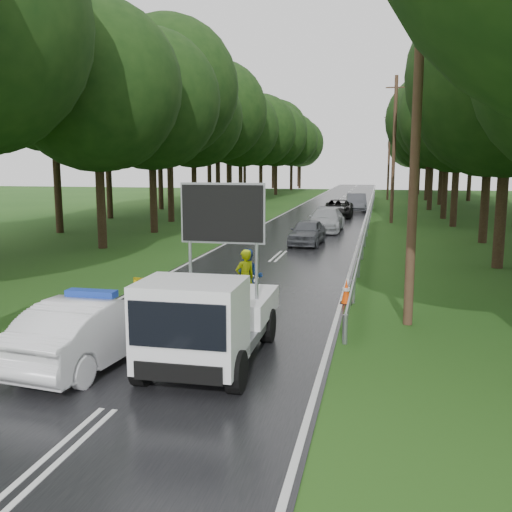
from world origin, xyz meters
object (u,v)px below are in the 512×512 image
(civilian, at_px, (249,278))
(queue_car_second, at_px, (326,220))
(officer, at_px, (245,279))
(police_sedan, at_px, (93,330))
(work_truck, at_px, (208,318))
(queue_car_fourth, at_px, (356,202))
(queue_car_first, at_px, (307,232))
(barrier, at_px, (177,291))
(queue_car_third, at_px, (338,209))

(civilian, relative_size, queue_car_second, 0.35)
(officer, xyz_separation_m, civilian, (0.07, 0.19, -0.01))
(police_sedan, relative_size, work_truck, 0.96)
(work_truck, height_order, officer, work_truck)
(officer, distance_m, queue_car_fourth, 34.72)
(queue_car_second, bearing_deg, queue_car_first, -91.78)
(work_truck, bearing_deg, queue_car_second, 89.18)
(officer, distance_m, queue_car_first, 13.23)
(queue_car_first, distance_m, queue_car_second, 6.01)
(police_sedan, height_order, work_truck, work_truck)
(queue_car_first, height_order, queue_car_fourth, queue_car_fourth)
(police_sedan, xyz_separation_m, officer, (2.02, 5.22, 0.14))
(queue_car_second, bearing_deg, police_sedan, -93.98)
(queue_car_fourth, bearing_deg, barrier, -99.26)
(barrier, relative_size, queue_car_first, 0.68)
(civilian, relative_size, queue_car_first, 0.44)
(officer, relative_size, queue_car_fourth, 0.37)
(work_truck, distance_m, queue_car_third, 33.50)
(barrier, bearing_deg, work_truck, -51.18)
(barrier, height_order, queue_car_second, queue_car_second)
(queue_car_first, bearing_deg, officer, -87.69)
(queue_car_second, bearing_deg, officer, -89.62)
(officer, bearing_deg, barrier, 7.74)
(queue_car_third, bearing_deg, work_truck, -90.77)
(civilian, bearing_deg, officer, -124.74)
(police_sedan, bearing_deg, queue_car_third, -87.77)
(police_sedan, bearing_deg, officer, -104.55)
(officer, bearing_deg, work_truck, 49.90)
(police_sedan, relative_size, queue_car_third, 0.91)
(officer, bearing_deg, police_sedan, 24.36)
(barrier, relative_size, officer, 1.54)
(police_sedan, height_order, civilian, civilian)
(police_sedan, relative_size, civilian, 2.63)
(barrier, distance_m, queue_car_first, 15.12)
(police_sedan, xyz_separation_m, queue_car_fourth, (3.73, 39.89, 0.06))
(barrier, bearing_deg, queue_car_first, 92.47)
(civilian, xyz_separation_m, queue_car_fourth, (1.65, 34.48, -0.08))
(civilian, bearing_deg, work_truck, -101.38)
(police_sedan, relative_size, officer, 2.60)
(work_truck, bearing_deg, officer, 94.00)
(officer, relative_size, queue_car_second, 0.35)
(officer, bearing_deg, queue_car_fourth, -137.35)
(police_sedan, bearing_deg, queue_car_first, -90.11)
(civilian, xyz_separation_m, queue_car_third, (0.49, 28.48, -0.17))
(work_truck, distance_m, queue_car_second, 24.05)
(queue_car_fourth, bearing_deg, queue_car_third, -105.26)
(queue_car_first, bearing_deg, queue_car_second, 89.17)
(work_truck, xyz_separation_m, queue_car_first, (-0.23, 18.05, -0.34))
(work_truck, distance_m, barrier, 3.50)
(police_sedan, xyz_separation_m, queue_car_first, (2.16, 18.44, -0.06))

